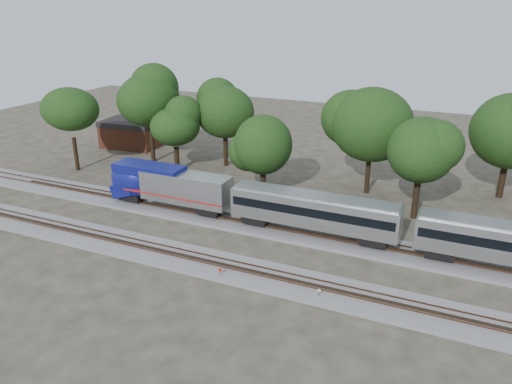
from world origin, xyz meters
TOP-DOWN VIEW (x-y plane):
  - ground at (0.00, 0.00)m, footprint 160.00×160.00m
  - track_far at (0.00, 6.00)m, footprint 160.00×5.00m
  - track_near at (0.00, -4.00)m, footprint 160.00×5.00m
  - switch_stand_red at (2.99, -5.78)m, footprint 0.35×0.12m
  - switch_stand_white at (12.44, -5.31)m, footprint 0.33×0.07m
  - switch_lever at (6.62, -5.56)m, footprint 0.58×0.48m
  - brick_building at (-32.33, 27.91)m, footprint 10.24×7.65m
  - tree_0 at (-31.89, 13.63)m, footprint 9.52×9.52m
  - tree_1 at (-23.76, 21.91)m, footprint 10.08×10.08m
  - tree_2 at (-17.73, 19.55)m, footprint 6.94×6.94m
  - tree_3 at (-12.15, 24.88)m, footprint 8.60×8.60m
  - tree_4 at (-1.63, 15.10)m, footprint 7.20×7.20m
  - tree_5 at (10.64, 21.97)m, footprint 9.51×9.51m
  - tree_6 at (17.63, 16.04)m, footprint 8.58×8.58m
  - tree_7 at (27.07, 27.54)m, footprint 9.09×9.09m

SIDE VIEW (x-z plane):
  - ground at x=0.00m, z-range 0.00..0.00m
  - switch_lever at x=6.62m, z-range 0.00..0.30m
  - track_far at x=0.00m, z-range -0.16..0.57m
  - track_near at x=0.00m, z-range -0.16..0.57m
  - switch_stand_white at x=12.44m, z-range 0.14..1.18m
  - switch_stand_red at x=2.99m, z-range 0.15..1.26m
  - brick_building at x=-32.33m, z-range 0.02..4.67m
  - tree_2 at x=-17.73m, z-range 1.91..11.70m
  - tree_4 at x=-1.63m, z-range 1.98..12.13m
  - tree_6 at x=17.63m, z-range 2.38..14.48m
  - tree_3 at x=-12.15m, z-range 2.38..14.50m
  - tree_7 at x=27.07m, z-range 2.52..15.33m
  - tree_5 at x=10.64m, z-range 2.64..16.05m
  - tree_0 at x=-31.89m, z-range 2.64..16.06m
  - tree_1 at x=-23.76m, z-range 2.80..17.02m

